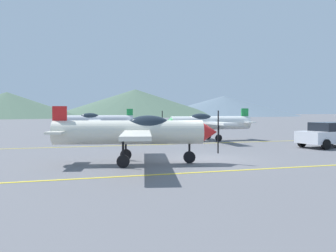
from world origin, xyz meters
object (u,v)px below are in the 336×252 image
(airplane_far, at_px, (96,120))
(car_sedan, at_px, (329,134))
(airplane_near, at_px, (135,131))
(airplane_mid, at_px, (208,122))

(airplane_far, height_order, car_sedan, airplane_far)
(airplane_near, distance_m, car_sedan, 13.86)
(airplane_mid, relative_size, car_sedan, 1.87)
(airplane_mid, xyz_separation_m, car_sedan, (5.58, -6.95, -0.60))
(airplane_near, height_order, airplane_far, same)
(airplane_far, bearing_deg, airplane_mid, -47.98)
(airplane_near, xyz_separation_m, car_sedan, (13.42, 3.39, -0.60))
(airplane_far, xyz_separation_m, car_sedan, (13.58, -15.82, -0.60))
(airplane_mid, distance_m, airplane_far, 11.95)
(airplane_mid, xyz_separation_m, airplane_far, (-8.00, 8.88, 0.00))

